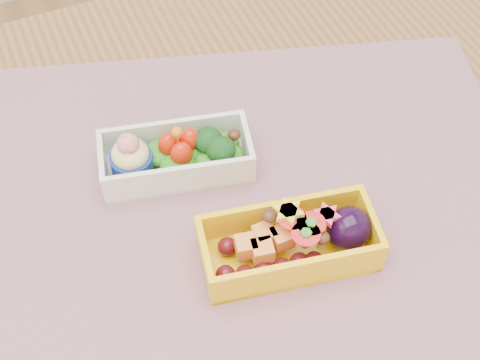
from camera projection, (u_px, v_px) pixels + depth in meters
name	position (u px, v px, depth m)	size (l,w,h in m)	color
table	(232.00, 292.00, 0.69)	(1.20, 0.80, 0.75)	brown
placemat	(235.00, 210.00, 0.63)	(0.58, 0.44, 0.00)	gray
bento_white	(175.00, 156.00, 0.65)	(0.16, 0.10, 0.06)	silver
bento_yellow	(293.00, 242.00, 0.58)	(0.17, 0.10, 0.05)	yellow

